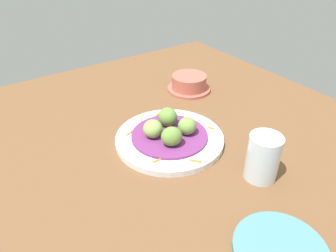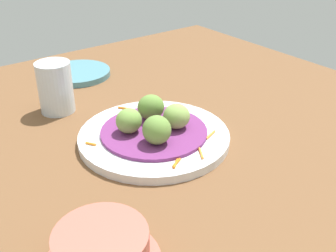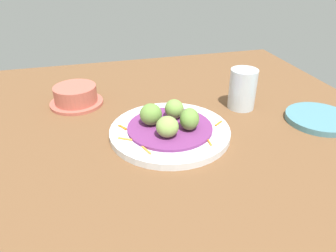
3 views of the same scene
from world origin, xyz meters
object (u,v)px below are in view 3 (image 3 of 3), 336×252
(main_plate, at_px, (170,132))
(guac_scoop_right, at_px, (174,109))
(guac_scoop_left, at_px, (165,127))
(terracotta_bowl, at_px, (76,96))
(water_glass, at_px, (243,89))
(guac_scoop_center, at_px, (189,119))
(guac_scoop_back, at_px, (151,114))
(side_plate_small, at_px, (319,118))

(main_plate, xyz_separation_m, guac_scoop_right, (-0.04, 0.02, 0.04))
(guac_scoop_right, bearing_deg, guac_scoop_left, -28.50)
(guac_scoop_right, distance_m, terracotta_bowl, 0.28)
(main_plate, bearing_deg, guac_scoop_left, -28.50)
(guac_scoop_left, relative_size, water_glass, 0.46)
(guac_scoop_center, bearing_deg, main_plate, -118.50)
(main_plate, distance_m, terracotta_bowl, 0.29)
(guac_scoop_right, relative_size, guac_scoop_back, 0.94)
(side_plate_small, height_order, water_glass, water_glass)
(guac_scoop_right, distance_m, water_glass, 0.20)
(guac_scoop_center, bearing_deg, side_plate_small, 88.27)
(main_plate, relative_size, guac_scoop_left, 5.63)
(main_plate, distance_m, side_plate_small, 0.36)
(guac_scoop_right, height_order, guac_scoop_back, guac_scoop_back)
(guac_scoop_left, bearing_deg, water_glass, 117.89)
(main_plate, height_order, terracotta_bowl, terracotta_bowl)
(guac_scoop_back, bearing_deg, guac_scoop_right, 106.50)
(terracotta_bowl, bearing_deg, guac_scoop_right, 51.24)
(guac_scoop_back, bearing_deg, terracotta_bowl, -140.24)
(guac_scoop_left, relative_size, guac_scoop_center, 0.96)
(main_plate, relative_size, water_glass, 2.60)
(guac_scoop_back, distance_m, side_plate_small, 0.40)
(terracotta_bowl, distance_m, water_glass, 0.43)
(guac_scoop_left, distance_m, water_glass, 0.26)
(water_glass, bearing_deg, guac_scoop_center, -58.77)
(guac_scoop_center, distance_m, terracotta_bowl, 0.33)
(main_plate, bearing_deg, terracotta_bowl, -137.11)
(guac_scoop_center, relative_size, side_plate_small, 0.32)
(main_plate, height_order, side_plate_small, main_plate)
(guac_scoop_left, relative_size, terracotta_bowl, 0.34)
(guac_scoop_back, bearing_deg, guac_scoop_left, 16.50)
(guac_scoop_right, bearing_deg, guac_scoop_center, 16.50)
(main_plate, distance_m, water_glass, 0.23)
(guac_scoop_left, xyz_separation_m, guac_scoop_back, (-0.06, -0.02, 0.00))
(main_plate, xyz_separation_m, terracotta_bowl, (-0.21, -0.20, 0.02))
(guac_scoop_left, height_order, guac_scoop_back, guac_scoop_back)
(guac_scoop_left, height_order, water_glass, water_glass)
(side_plate_small, bearing_deg, terracotta_bowl, -113.51)
(guac_scoop_back, height_order, water_glass, water_glass)
(guac_scoop_left, distance_m, terracotta_bowl, 0.31)
(guac_scoop_back, bearing_deg, water_glass, 104.64)
(main_plate, bearing_deg, guac_scoop_center, 61.50)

